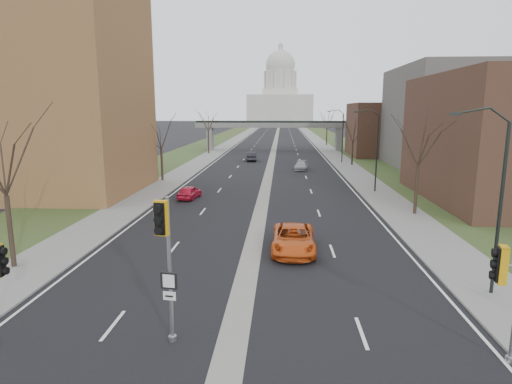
# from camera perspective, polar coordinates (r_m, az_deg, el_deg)

# --- Properties ---
(ground) EXTENTS (700.00, 700.00, 0.00)m
(ground) POSITION_cam_1_polar(r_m,az_deg,el_deg) (16.28, -3.61, -21.20)
(ground) COLOR black
(ground) RESTS_ON ground
(road_surface) EXTENTS (20.00, 600.00, 0.01)m
(road_surface) POSITION_cam_1_polar(r_m,az_deg,el_deg) (163.93, 2.85, 7.79)
(road_surface) COLOR black
(road_surface) RESTS_ON ground
(median_strip) EXTENTS (1.20, 600.00, 0.02)m
(median_strip) POSITION_cam_1_polar(r_m,az_deg,el_deg) (163.93, 2.85, 7.78)
(median_strip) COLOR gray
(median_strip) RESTS_ON ground
(sidewalk_right) EXTENTS (4.00, 600.00, 0.12)m
(sidewalk_right) POSITION_cam_1_polar(r_m,az_deg,el_deg) (164.24, 7.08, 7.74)
(sidewalk_right) COLOR gray
(sidewalk_right) RESTS_ON ground
(sidewalk_left) EXTENTS (4.00, 600.00, 0.12)m
(sidewalk_left) POSITION_cam_1_polar(r_m,az_deg,el_deg) (164.50, -1.37, 7.83)
(sidewalk_left) COLOR gray
(sidewalk_left) RESTS_ON ground
(grass_verge_right) EXTENTS (8.00, 600.00, 0.10)m
(grass_verge_right) POSITION_cam_1_polar(r_m,az_deg,el_deg) (164.72, 9.18, 7.69)
(grass_verge_right) COLOR #293D1C
(grass_verge_right) RESTS_ON ground
(grass_verge_left) EXTENTS (8.00, 600.00, 0.10)m
(grass_verge_left) POSITION_cam_1_polar(r_m,az_deg,el_deg) (165.11, -3.46, 7.82)
(grass_verge_left) COLOR #293D1C
(grass_verge_left) RESTS_ON ground
(apartment_building) EXTENTS (25.00, 16.00, 22.00)m
(apartment_building) POSITION_cam_1_polar(r_m,az_deg,el_deg) (51.83, -29.68, 12.06)
(apartment_building) COLOR brown
(apartment_building) RESTS_ON ground
(commercial_block_mid) EXTENTS (18.00, 22.00, 15.00)m
(commercial_block_mid) POSITION_cam_1_polar(r_m,az_deg,el_deg) (70.74, 25.53, 8.86)
(commercial_block_mid) COLOR #56544F
(commercial_block_mid) RESTS_ON ground
(commercial_block_far) EXTENTS (14.00, 14.00, 10.00)m
(commercial_block_far) POSITION_cam_1_polar(r_m,az_deg,el_deg) (86.18, 17.19, 7.93)
(commercial_block_far) COLOR #4F3125
(commercial_block_far) RESTS_ON ground
(pedestrian_bridge) EXTENTS (34.00, 3.00, 6.45)m
(pedestrian_bridge) POSITION_cam_1_polar(r_m,az_deg,el_deg) (93.79, 2.39, 8.49)
(pedestrian_bridge) COLOR slate
(pedestrian_bridge) RESTS_ON ground
(capitol) EXTENTS (48.00, 42.00, 55.75)m
(capitol) POSITION_cam_1_polar(r_m,az_deg,el_deg) (333.85, 3.23, 12.51)
(capitol) COLOR silver
(capitol) RESTS_ON ground
(streetlight_near) EXTENTS (2.61, 0.20, 8.70)m
(streetlight_near) POSITION_cam_1_polar(r_m,az_deg,el_deg) (21.80, 28.54, 5.11)
(streetlight_near) COLOR black
(streetlight_near) RESTS_ON sidewalk_right
(streetlight_mid) EXTENTS (2.61, 0.20, 8.70)m
(streetlight_mid) POSITION_cam_1_polar(r_m,az_deg,el_deg) (46.64, 15.00, 8.40)
(streetlight_mid) COLOR black
(streetlight_mid) RESTS_ON sidewalk_right
(streetlight_far) EXTENTS (2.61, 0.20, 8.70)m
(streetlight_far) POSITION_cam_1_polar(r_m,az_deg,el_deg) (72.30, 10.91, 9.30)
(streetlight_far) COLOR black
(streetlight_far) RESTS_ON sidewalk_right
(tree_left_a) EXTENTS (7.20, 7.20, 9.40)m
(tree_left_a) POSITION_cam_1_polar(r_m,az_deg,el_deg) (26.33, -30.85, 4.96)
(tree_left_a) COLOR #382B21
(tree_left_a) RESTS_ON sidewalk_left
(tree_left_b) EXTENTS (6.75, 6.75, 8.81)m
(tree_left_b) POSITION_cam_1_polar(r_m,az_deg,el_deg) (53.82, -12.62, 8.00)
(tree_left_b) COLOR #382B21
(tree_left_b) RESTS_ON sidewalk_left
(tree_left_c) EXTENTS (7.65, 7.65, 9.99)m
(tree_left_c) POSITION_cam_1_polar(r_m,az_deg,el_deg) (86.97, -6.42, 9.70)
(tree_left_c) COLOR #382B21
(tree_left_c) RESTS_ON sidewalk_left
(tree_right_a) EXTENTS (7.20, 7.20, 9.40)m
(tree_right_a) POSITION_cam_1_polar(r_m,az_deg,el_deg) (37.47, 21.04, 7.06)
(tree_right_a) COLOR #382B21
(tree_right_a) RESTS_ON sidewalk_right
(tree_right_b) EXTENTS (6.30, 6.30, 8.22)m
(tree_right_b) POSITION_cam_1_polar(r_m,az_deg,el_deg) (69.66, 12.85, 8.24)
(tree_right_b) COLOR #382B21
(tree_right_b) RESTS_ON sidewalk_right
(tree_right_c) EXTENTS (7.65, 7.65, 9.99)m
(tree_right_c) POSITION_cam_1_polar(r_m,az_deg,el_deg) (109.28, 9.49, 9.84)
(tree_right_c) COLOR #382B21
(tree_right_c) RESTS_ON sidewalk_right
(signal_pole_median) EXTENTS (0.66, 0.93, 5.61)m
(signal_pole_median) POSITION_cam_1_polar(r_m,az_deg,el_deg) (15.68, -12.01, -6.94)
(signal_pole_median) COLOR gray
(signal_pole_median) RESTS_ON ground
(car_left_near) EXTENTS (2.03, 4.02, 1.31)m
(car_left_near) POSITION_cam_1_polar(r_m,az_deg,el_deg) (42.95, -8.87, -0.01)
(car_left_near) COLOR red
(car_left_near) RESTS_ON ground
(car_left_far) EXTENTS (2.10, 4.86, 1.56)m
(car_left_far) POSITION_cam_1_polar(r_m,az_deg,el_deg) (74.60, -0.63, 4.77)
(car_left_far) COLOR black
(car_left_far) RESTS_ON ground
(car_right_near) EXTENTS (2.74, 5.74, 1.58)m
(car_right_near) POSITION_cam_1_polar(r_m,az_deg,el_deg) (26.78, 5.02, -6.24)
(car_right_near) COLOR #D35216
(car_right_near) RESTS_ON ground
(car_right_mid) EXTENTS (2.22, 4.57, 1.28)m
(car_right_mid) POSITION_cam_1_polar(r_m,az_deg,el_deg) (63.40, 6.03, 3.52)
(car_right_mid) COLOR #A09FA7
(car_right_mid) RESTS_ON ground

